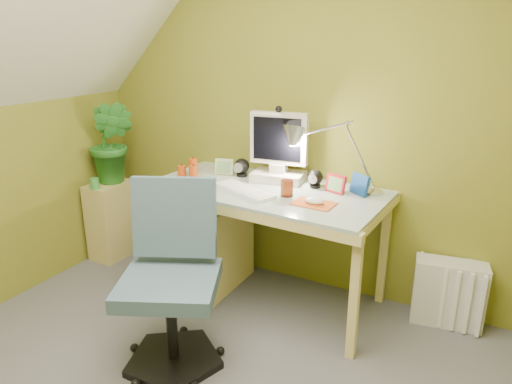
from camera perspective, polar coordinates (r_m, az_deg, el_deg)
The scene contains 19 objects.
wall_back at distance 3.22m, azimuth 5.06°, elevation 8.93°, with size 3.20×0.01×2.40m, color olive.
desk at distance 3.16m, azimuth 1.20°, elevation -6.44°, with size 1.50×0.75×0.80m, color #D8C172, non-canonical shape.
monitor at distance 3.10m, azimuth 2.79°, elevation 6.05°, with size 0.39×0.22×0.53m, color beige, non-canonical shape.
speaker_left at distance 3.25m, azimuth -1.73°, elevation 3.01°, with size 0.11×0.11×0.13m, color black, non-canonical shape.
speaker_right at distance 3.03m, azimuth 7.19°, elevation 1.62°, with size 0.10×0.10×0.12m, color black, non-canonical shape.
keyboard at distance 2.93m, azimuth -1.38°, elevation 0.17°, with size 0.44×0.14×0.02m, color white.
mousepad at distance 2.74m, azimuth 7.03°, elevation -1.41°, with size 0.24×0.17×0.01m, color #BE511D.
mouse at distance 2.74m, azimuth 7.05°, elevation -1.08°, with size 0.12×0.07×0.04m, color silver.
amber_tumbler at distance 2.85m, azimuth 3.76°, elevation 0.46°, with size 0.08×0.08×0.10m, color maroon.
candle_cluster at distance 3.30m, azimuth -8.01°, elevation 2.95°, with size 0.15×0.13×0.11m, color #BA3E10, non-canonical shape.
photo_frame_red at distance 2.95m, azimuth 9.63°, elevation 0.99°, with size 0.13×0.02×0.11m, color red.
photo_frame_blue at distance 2.95m, azimuth 12.46°, elevation 0.92°, with size 0.15×0.02×0.13m, color navy.
photo_frame_green at distance 3.30m, azimuth -3.87°, elevation 3.08°, with size 0.13×0.02×0.11m, color #B2BE83.
desk_lamp at distance 2.93m, azimuth 10.85°, elevation 6.25°, with size 0.61×0.26×0.65m, color silver, non-canonical shape.
side_ledge at distance 3.98m, azimuth -17.09°, elevation -3.26°, with size 0.23×0.36×0.62m, color tan.
potted_plant at distance 3.81m, azimuth -17.06°, elevation 5.77°, with size 0.35×0.29×0.65m, color #276E24.
green_cup at distance 3.76m, azimuth -18.96°, elevation 0.97°, with size 0.07×0.07×0.08m, color green.
task_chair at distance 2.54m, azimuth -10.52°, elevation -10.50°, with size 0.57×0.57×1.03m, color #3F5768, non-canonical shape.
radiator at distance 3.22m, azimuth 22.29°, elevation -11.26°, with size 0.42×0.17×0.42m, color silver.
Camera 1 is at (1.23, -1.33, 1.74)m, focal length 33.00 mm.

